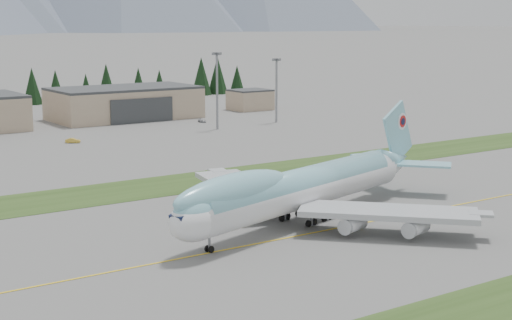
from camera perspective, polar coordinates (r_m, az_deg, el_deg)
ground at (r=119.74m, az=1.57°, el=-5.83°), size 7000.00×7000.00×0.00m
grass_strip_near at (r=93.34m, az=15.68°, el=-10.91°), size 400.00×14.00×0.08m
grass_strip_far at (r=157.27m, az=-8.13°, el=-2.06°), size 400.00×18.00×0.08m
taxiway_line_main at (r=119.74m, az=1.57°, el=-5.83°), size 400.00×0.40×0.02m
boeing_747_freighter at (r=128.70m, az=3.27°, el=-2.03°), size 67.21×55.86×17.72m
hangar_right at (r=269.25m, az=-9.54°, el=4.12°), size 48.00×26.60×10.80m
control_shed at (r=292.32m, az=-0.43°, el=4.41°), size 14.00×12.00×7.60m
service_vehicle_b at (r=218.98m, az=-13.17°, el=1.22°), size 4.13×3.32×1.32m
service_vehicle_c at (r=257.00m, az=-3.95°, el=2.75°), size 1.57×3.63×1.04m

